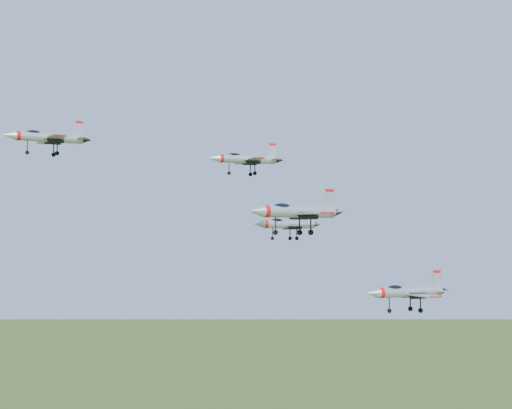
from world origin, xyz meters
name	(u,v)px	position (x,y,z in m)	size (l,w,h in m)	color
jet_lead	(47,137)	(-20.10, 16.34, 133.84)	(12.86, 10.55, 3.45)	#A0A4AC
jet_left_high	(245,159)	(2.95, -2.38, 130.03)	(10.92, 9.15, 2.92)	#A0A4AC
jet_right_high	(296,212)	(-0.21, -21.14, 122.20)	(12.60, 10.38, 3.37)	#A0A4AC
jet_left_low	(287,224)	(14.48, 6.01, 121.22)	(11.90, 9.78, 3.19)	#A0A4AC
jet_right_low	(407,292)	(23.59, -11.51, 111.67)	(13.64, 11.33, 3.64)	#A0A4AC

